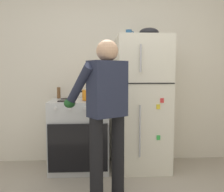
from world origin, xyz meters
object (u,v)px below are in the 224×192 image
object	(u,v)px
refrigerator	(142,103)
person_cook	(105,106)
red_pot	(91,95)
mixing_bowl	(149,32)
stove_range	(80,135)
coffee_mug	(129,33)
pepper_mill	(59,93)

from	to	relation	value
refrigerator	person_cook	distance (m)	1.03
red_pot	mixing_bowl	size ratio (longest dim) A/B	1.35
stove_range	coffee_mug	bearing A→B (deg)	5.23
stove_range	coffee_mug	xyz separation A→B (m)	(0.66, 0.06, 1.34)
mixing_bowl	refrigerator	bearing A→B (deg)	-179.78
stove_range	red_pot	world-z (taller)	red_pot
pepper_mill	refrigerator	bearing A→B (deg)	-9.99
person_cook	red_pot	world-z (taller)	person_cook
refrigerator	coffee_mug	size ratio (longest dim) A/B	15.68
red_pot	mixing_bowl	distance (m)	1.11
refrigerator	mixing_bowl	bearing A→B (deg)	0.22
refrigerator	stove_range	size ratio (longest dim) A/B	1.89
person_cook	red_pot	xyz separation A→B (m)	(-0.16, 0.84, 0.04)
mixing_bowl	person_cook	bearing A→B (deg)	-124.04
coffee_mug	mixing_bowl	size ratio (longest dim) A/B	0.44
refrigerator	pepper_mill	size ratio (longest dim) A/B	11.43
stove_range	person_cook	size ratio (longest dim) A/B	0.58
stove_range	person_cook	bearing A→B (deg)	-70.16
refrigerator	red_pot	xyz separation A→B (m)	(-0.68, -0.05, 0.12)
coffee_mug	red_pot	bearing A→B (deg)	-168.68
stove_range	red_pot	size ratio (longest dim) A/B	2.73
coffee_mug	mixing_bowl	xyz separation A→B (m)	(0.26, -0.05, 0.01)
stove_range	mixing_bowl	distance (m)	1.63
stove_range	pepper_mill	size ratio (longest dim) A/B	6.06
refrigerator	stove_range	bearing A→B (deg)	-179.31
stove_range	coffee_mug	distance (m)	1.50
refrigerator	red_pot	bearing A→B (deg)	-175.80
refrigerator	coffee_mug	distance (m)	0.94
pepper_mill	mixing_bowl	size ratio (longest dim) A/B	0.61
refrigerator	red_pot	size ratio (longest dim) A/B	5.14
refrigerator	pepper_mill	xyz separation A→B (m)	(-1.14, 0.20, 0.13)
coffee_mug	pepper_mill	xyz separation A→B (m)	(-0.96, 0.15, -0.80)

